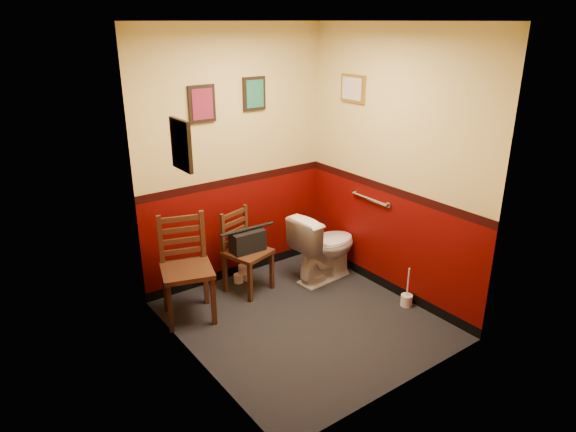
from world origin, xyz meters
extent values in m
cube|color=black|center=(0.00, 0.00, 0.00)|extent=(2.20, 2.40, 0.00)
cube|color=silver|center=(0.00, 0.00, 2.70)|extent=(2.20, 2.40, 0.00)
cube|color=#500502|center=(0.00, 1.20, 1.35)|extent=(2.20, 0.00, 2.70)
cube|color=#500502|center=(0.00, -1.20, 1.35)|extent=(2.20, 0.00, 2.70)
cube|color=#500502|center=(-1.10, 0.00, 1.35)|extent=(0.00, 2.40, 2.70)
cube|color=#500502|center=(1.10, 0.00, 1.35)|extent=(0.00, 2.40, 2.70)
cylinder|color=silver|center=(1.07, 0.25, 0.95)|extent=(0.03, 0.50, 0.03)
cylinder|color=silver|center=(1.09, 0.00, 0.95)|extent=(0.02, 0.06, 0.06)
cylinder|color=silver|center=(1.09, 0.50, 0.95)|extent=(0.02, 0.06, 0.06)
cube|color=black|center=(-0.35, 1.18, 1.95)|extent=(0.28, 0.03, 0.36)
cube|color=maroon|center=(-0.35, 1.17, 1.95)|extent=(0.22, 0.01, 0.30)
cube|color=black|center=(0.25, 1.18, 2.00)|extent=(0.26, 0.03, 0.34)
cube|color=#206648|center=(0.25, 1.17, 2.00)|extent=(0.20, 0.01, 0.28)
cube|color=black|center=(-1.08, 0.10, 1.85)|extent=(0.03, 0.30, 0.38)
cube|color=#C4B19A|center=(-1.07, 0.10, 1.85)|extent=(0.01, 0.24, 0.31)
cube|color=olive|center=(1.08, 0.60, 2.05)|extent=(0.03, 0.34, 0.28)
cube|color=#C4B19A|center=(1.07, 0.60, 2.05)|extent=(0.01, 0.28, 0.22)
imported|color=white|center=(0.72, 0.55, 0.38)|extent=(0.81, 0.50, 0.77)
cylinder|color=silver|center=(1.01, -0.40, 0.06)|extent=(0.12, 0.12, 0.12)
cylinder|color=silver|center=(1.01, -0.40, 0.25)|extent=(0.02, 0.02, 0.33)
cube|color=#4B2916|center=(-0.85, 0.70, 0.50)|extent=(0.59, 0.59, 0.04)
cube|color=#4B2916|center=(-1.10, 0.57, 0.25)|extent=(0.06, 0.06, 0.50)
cube|color=#4B2916|center=(-0.98, 0.96, 0.25)|extent=(0.06, 0.06, 0.50)
cube|color=#4B2916|center=(-0.72, 0.45, 0.25)|extent=(0.06, 0.06, 0.50)
cube|color=#4B2916|center=(-0.60, 0.84, 0.25)|extent=(0.06, 0.06, 0.50)
cube|color=#4B2916|center=(-0.98, 0.96, 0.75)|extent=(0.05, 0.05, 0.50)
cube|color=#4B2916|center=(-0.60, 0.84, 0.75)|extent=(0.05, 0.05, 0.50)
cube|color=#4B2916|center=(-0.79, 0.90, 0.61)|extent=(0.37, 0.14, 0.05)
cube|color=#4B2916|center=(-0.79, 0.90, 0.73)|extent=(0.37, 0.14, 0.05)
cube|color=#4B2916|center=(-0.79, 0.90, 0.84)|extent=(0.37, 0.14, 0.05)
cube|color=#4B2916|center=(-0.79, 0.90, 0.95)|extent=(0.37, 0.14, 0.05)
cube|color=#4B2916|center=(-0.10, 0.82, 0.44)|extent=(0.51, 0.51, 0.04)
cube|color=#4B2916|center=(-0.22, 0.60, 0.22)|extent=(0.05, 0.05, 0.44)
cube|color=#4B2916|center=(-0.32, 0.94, 0.22)|extent=(0.05, 0.05, 0.44)
cube|color=#4B2916|center=(0.12, 0.70, 0.22)|extent=(0.05, 0.05, 0.44)
cube|color=#4B2916|center=(0.01, 1.04, 0.22)|extent=(0.05, 0.05, 0.44)
cube|color=#4B2916|center=(-0.32, 0.94, 0.66)|extent=(0.05, 0.04, 0.44)
cube|color=#4B2916|center=(0.01, 1.04, 0.66)|extent=(0.05, 0.04, 0.44)
cube|color=#4B2916|center=(-0.16, 0.99, 0.54)|extent=(0.32, 0.12, 0.04)
cube|color=#4B2916|center=(-0.16, 0.99, 0.63)|extent=(0.32, 0.12, 0.04)
cube|color=#4B2916|center=(-0.16, 0.99, 0.73)|extent=(0.32, 0.12, 0.04)
cube|color=#4B2916|center=(-0.16, 0.99, 0.83)|extent=(0.32, 0.12, 0.04)
cube|color=black|center=(-0.10, 0.82, 0.57)|extent=(0.36, 0.19, 0.22)
cylinder|color=black|center=(-0.10, 0.82, 0.70)|extent=(0.31, 0.04, 0.03)
cylinder|color=silver|center=(-0.11, 1.03, 0.05)|extent=(0.11, 0.11, 0.10)
cylinder|color=silver|center=(0.01, 1.03, 0.05)|extent=(0.11, 0.11, 0.10)
cylinder|color=silver|center=(-0.05, 1.02, 0.14)|extent=(0.11, 0.11, 0.10)
camera|label=1|loc=(-2.63, -3.35, 2.71)|focal=32.00mm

